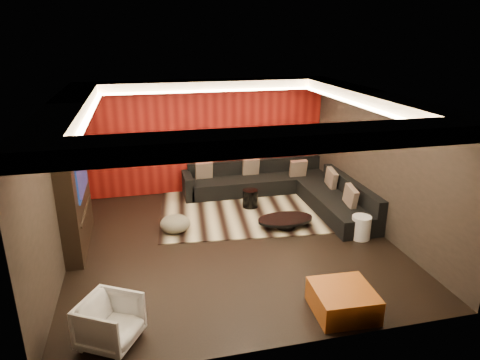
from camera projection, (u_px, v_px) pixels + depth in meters
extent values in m
cube|color=black|center=(232.00, 242.00, 8.32)|extent=(6.00, 6.00, 0.02)
cube|color=silver|center=(231.00, 97.00, 7.38)|extent=(6.00, 6.00, 0.02)
cube|color=black|center=(206.00, 136.00, 10.61)|extent=(6.00, 0.02, 2.80)
cube|color=black|center=(57.00, 187.00, 7.19)|extent=(0.02, 6.00, 2.80)
cube|color=black|center=(379.00, 163.00, 8.51)|extent=(0.02, 6.00, 2.80)
cube|color=#6B0C0A|center=(206.00, 137.00, 10.58)|extent=(5.98, 0.05, 2.78)
cube|color=silver|center=(206.00, 85.00, 9.90)|extent=(6.00, 0.60, 0.22)
cube|color=silver|center=(281.00, 140.00, 4.94)|extent=(6.00, 0.60, 0.22)
cube|color=silver|center=(66.00, 110.00, 6.83)|extent=(0.60, 4.80, 0.22)
cube|color=silver|center=(372.00, 98.00, 8.01)|extent=(0.60, 4.80, 0.22)
cube|color=#FFD899|center=(209.00, 91.00, 9.62)|extent=(4.80, 0.08, 0.04)
cube|color=#FFD899|center=(272.00, 141.00, 5.29)|extent=(4.80, 0.08, 0.04)
cube|color=#FFD899|center=(89.00, 114.00, 6.94)|extent=(0.08, 4.80, 0.04)
cube|color=#FFD899|center=(355.00, 104.00, 7.97)|extent=(0.08, 4.80, 0.04)
cube|color=black|center=(74.00, 191.00, 7.88)|extent=(0.30, 2.00, 2.20)
cube|color=black|center=(81.00, 172.00, 7.80)|extent=(0.04, 1.30, 0.80)
cube|color=black|center=(86.00, 210.00, 8.04)|extent=(0.04, 1.60, 0.04)
cube|color=beige|center=(249.00, 208.00, 9.85)|extent=(4.28, 3.38, 0.02)
cylinder|color=black|center=(285.00, 222.00, 8.88)|extent=(1.20, 1.20, 0.20)
cylinder|color=black|center=(250.00, 198.00, 9.85)|extent=(0.46, 0.46, 0.41)
ellipsoid|color=beige|center=(175.00, 224.00, 8.65)|extent=(0.75, 0.75, 0.34)
cylinder|color=white|center=(361.00, 227.00, 8.39)|extent=(0.45, 0.45, 0.47)
cube|color=#913E12|center=(343.00, 301.00, 6.20)|extent=(0.89, 0.89, 0.38)
imported|color=white|center=(110.00, 322.00, 5.53)|extent=(0.96, 0.95, 0.64)
cube|color=black|center=(259.00, 184.00, 10.86)|extent=(3.50, 0.90, 0.40)
cube|color=black|center=(255.00, 166.00, 11.06)|extent=(3.50, 0.20, 0.35)
cube|color=black|center=(336.00, 205.00, 9.54)|extent=(0.90, 2.60, 0.40)
cube|color=black|center=(352.00, 188.00, 9.49)|extent=(0.20, 2.60, 0.35)
cube|color=black|center=(188.00, 186.00, 10.43)|extent=(0.20, 0.90, 0.60)
cube|color=beige|center=(204.00, 170.00, 10.57)|extent=(0.42, 0.20, 0.44)
cube|color=beige|center=(298.00, 168.00, 10.72)|extent=(0.42, 0.20, 0.44)
cube|color=beige|center=(331.00, 178.00, 9.99)|extent=(0.12, 0.50, 0.50)
cube|color=beige|center=(251.00, 167.00, 10.85)|extent=(0.42, 0.20, 0.44)
cube|color=beige|center=(351.00, 196.00, 8.91)|extent=(0.12, 0.50, 0.50)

